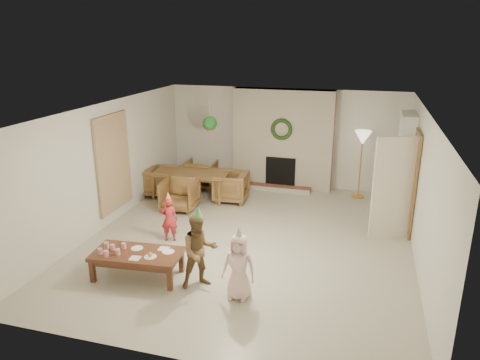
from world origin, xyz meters
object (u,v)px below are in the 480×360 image
(dining_chair_right, at_px, (231,187))
(child_red, at_px, (169,219))
(dining_chair_left, at_px, (160,181))
(coffee_table_top, at_px, (137,254))
(dining_chair_far, at_px, (201,174))
(child_plaid, at_px, (199,251))
(child_pink, at_px, (239,267))
(dining_table, at_px, (191,185))
(dining_chair_near, at_px, (180,195))

(dining_chair_right, bearing_deg, child_red, -14.83)
(dining_chair_left, xyz_separation_m, dining_chair_right, (1.78, 0.10, 0.00))
(dining_chair_left, relative_size, coffee_table_top, 0.54)
(dining_chair_left, relative_size, child_red, 0.88)
(dining_chair_far, distance_m, child_plaid, 4.81)
(dining_chair_far, relative_size, child_pink, 0.75)
(dining_table, relative_size, child_red, 2.07)
(dining_chair_left, relative_size, dining_chair_right, 1.00)
(dining_chair_far, bearing_deg, dining_chair_left, 45.00)
(dining_table, distance_m, dining_chair_right, 0.99)
(coffee_table_top, bearing_deg, child_pink, -9.53)
(dining_table, height_order, child_red, child_red)
(dining_chair_near, bearing_deg, dining_chair_right, 38.66)
(dining_chair_far, distance_m, dining_chair_left, 1.12)
(coffee_table_top, bearing_deg, dining_chair_far, 92.71)
(dining_table, xyz_separation_m, dining_chair_far, (-0.04, 0.79, 0.03))
(dining_chair_right, bearing_deg, child_plaid, 6.53)
(dining_chair_near, xyz_separation_m, child_red, (0.45, -1.54, 0.09))
(dining_chair_left, relative_size, child_pink, 0.75)
(dining_chair_right, bearing_deg, child_pink, 15.40)
(dining_chair_left, height_order, coffee_table_top, dining_chair_left)
(dining_chair_near, relative_size, dining_chair_right, 1.00)
(dining_table, relative_size, coffee_table_top, 1.27)
(dining_chair_near, relative_size, dining_chair_left, 1.00)
(dining_table, distance_m, dining_chair_far, 0.79)
(dining_chair_far, xyz_separation_m, child_plaid, (1.68, -4.50, 0.25))
(dining_table, distance_m, dining_chair_near, 0.79)
(child_red, bearing_deg, dining_chair_near, -85.80)
(dining_chair_left, bearing_deg, child_plaid, -149.71)
(dining_chair_left, distance_m, child_pink, 4.92)
(coffee_table_top, relative_size, child_pink, 1.38)
(dining_table, distance_m, coffee_table_top, 3.77)
(dining_chair_right, xyz_separation_m, child_pink, (1.32, -3.92, 0.16))
(child_plaid, bearing_deg, child_pink, -48.66)
(dining_chair_near, height_order, child_red, child_red)
(dining_chair_right, bearing_deg, dining_table, -90.00)
(dining_table, bearing_deg, child_red, -81.20)
(dining_chair_left, bearing_deg, dining_table, -90.00)
(dining_chair_left, distance_m, dining_chair_right, 1.78)
(dining_table, bearing_deg, dining_chair_far, 90.00)
(dining_chair_left, distance_m, coffee_table_top, 3.92)
(dining_table, height_order, dining_chair_near, dining_chair_near)
(dining_table, height_order, dining_chair_left, dining_chair_left)
(dining_chair_right, xyz_separation_m, coffee_table_top, (-0.42, -3.78, 0.05))
(child_plaid, bearing_deg, dining_chair_left, 87.97)
(dining_chair_far, relative_size, coffee_table_top, 0.54)
(dining_chair_right, distance_m, child_red, 2.44)
(coffee_table_top, xyz_separation_m, child_pink, (1.74, -0.14, 0.11))
(child_pink, bearing_deg, child_red, 140.71)
(child_pink, bearing_deg, coffee_table_top, 176.35)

